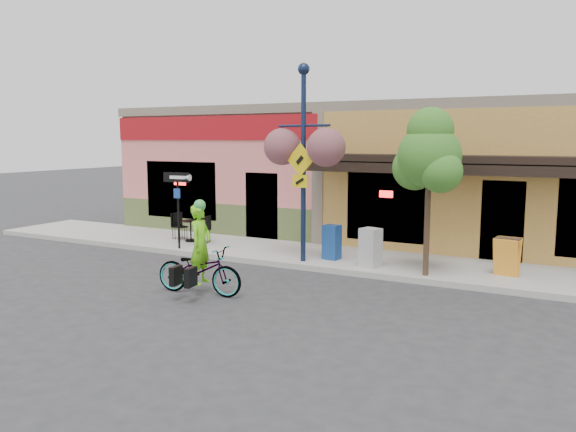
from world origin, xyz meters
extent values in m
plane|color=#2D2D30|center=(0.00, 0.00, 0.00)|extent=(90.00, 90.00, 0.00)
cube|color=#9E9B93|center=(0.00, 2.00, 0.07)|extent=(24.00, 3.00, 0.15)
cube|color=#A8A59E|center=(0.00, 0.55, 0.07)|extent=(24.00, 0.12, 0.15)
imported|color=maroon|center=(-1.10, -2.56, 0.54)|extent=(2.11, 0.92, 1.08)
imported|color=#6AD516|center=(-1.05, -2.56, 0.87)|extent=(0.48, 0.67, 1.74)
camera|label=1|loc=(6.18, -12.29, 3.39)|focal=35.00mm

